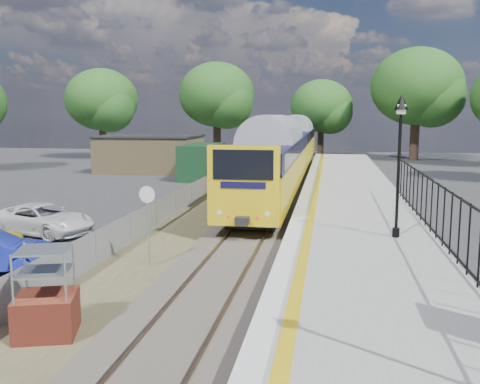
% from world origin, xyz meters
% --- Properties ---
extents(ground, '(120.00, 120.00, 0.00)m').
position_xyz_m(ground, '(0.00, 0.00, 0.00)').
color(ground, '#2D2D30').
rests_on(ground, ground).
extents(track_bed, '(5.90, 80.00, 0.29)m').
position_xyz_m(track_bed, '(-0.47, 9.67, 0.09)').
color(track_bed, '#473F38').
rests_on(track_bed, ground).
extents(platform, '(5.00, 70.00, 0.90)m').
position_xyz_m(platform, '(4.20, 8.00, 0.45)').
color(platform, gray).
rests_on(platform, ground).
extents(platform_edge, '(0.90, 70.00, 0.01)m').
position_xyz_m(platform_edge, '(2.14, 8.00, 0.90)').
color(platform_edge, silver).
rests_on(platform_edge, platform).
extents(victorian_lamp_north, '(0.44, 0.44, 4.60)m').
position_xyz_m(victorian_lamp_north, '(5.30, 6.00, 4.30)').
color(victorian_lamp_north, black).
rests_on(victorian_lamp_north, platform).
extents(palisade_fence, '(0.12, 26.00, 2.00)m').
position_xyz_m(palisade_fence, '(6.55, 2.24, 1.84)').
color(palisade_fence, black).
rests_on(palisade_fence, platform).
extents(wire_fence, '(0.06, 52.00, 1.20)m').
position_xyz_m(wire_fence, '(-4.20, 12.00, 0.60)').
color(wire_fence, '#999EA3').
rests_on(wire_fence, ground).
extents(outbuilding, '(10.80, 10.10, 3.12)m').
position_xyz_m(outbuilding, '(-10.91, 31.21, 1.52)').
color(outbuilding, '#927D52').
rests_on(outbuilding, ground).
extents(tree_line, '(56.80, 43.80, 11.88)m').
position_xyz_m(tree_line, '(1.40, 42.00, 6.61)').
color(tree_line, '#332319').
rests_on(tree_line, ground).
extents(train, '(2.82, 40.83, 3.51)m').
position_xyz_m(train, '(0.00, 28.02, 2.34)').
color(train, gold).
rests_on(train, ground).
extents(brick_plinth, '(1.57, 1.57, 2.02)m').
position_xyz_m(brick_plinth, '(-2.92, -1.31, 0.97)').
color(brick_plinth, maroon).
rests_on(brick_plinth, ground).
extents(speed_sign, '(0.53, 0.12, 2.64)m').
position_xyz_m(speed_sign, '(-2.50, 4.20, 1.78)').
color(speed_sign, '#999EA3').
rests_on(speed_sign, ground).
extents(car_white, '(4.86, 3.27, 1.24)m').
position_xyz_m(car_white, '(-8.40, 8.15, 0.62)').
color(car_white, white).
rests_on(car_white, ground).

